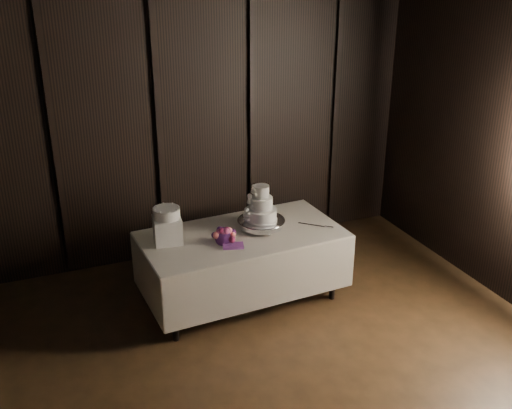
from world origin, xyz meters
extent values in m
cube|color=black|center=(0.00, 0.00, 3.02)|extent=(6.04, 7.04, 0.04)
cube|color=black|center=(0.00, 3.52, 1.50)|extent=(6.04, 0.04, 3.04)
cube|color=beige|center=(0.48, 2.20, 0.76)|extent=(2.03, 1.13, 0.01)
cube|color=white|center=(0.48, 2.20, 0.35)|extent=(1.87, 1.01, 0.71)
cylinder|color=silver|center=(0.70, 2.25, 0.81)|extent=(0.59, 0.59, 0.09)
cylinder|color=white|center=(0.70, 2.25, 0.91)|extent=(0.31, 0.31, 0.12)
cylinder|color=white|center=(0.70, 2.25, 1.03)|extent=(0.23, 0.23, 0.12)
cylinder|color=white|center=(0.70, 2.25, 1.16)|extent=(0.15, 0.15, 0.12)
cube|color=white|center=(-0.24, 2.30, 0.89)|extent=(0.29, 0.29, 0.25)
cylinder|color=white|center=(-0.24, 2.30, 1.06)|extent=(0.31, 0.31, 0.10)
cube|color=silver|center=(1.20, 2.11, 0.77)|extent=(0.29, 0.27, 0.01)
camera|label=1|loc=(-1.42, -2.81, 3.33)|focal=42.00mm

